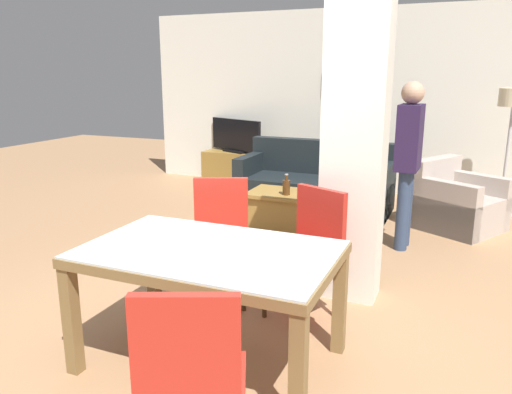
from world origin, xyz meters
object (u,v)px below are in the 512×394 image
Objects in this scene: dining_chair_far_right at (309,249)px; dining_chair_near_right at (191,377)px; tv_stand at (236,168)px; dining_table at (210,273)px; standing_person at (408,154)px; bottle at (286,187)px; tv_screen at (236,136)px; dining_chair_far_left at (221,235)px; coffee_table at (279,210)px; armchair at (455,205)px; sofa at (315,186)px.

dining_chair_near_right is (-0.00, -1.72, 0.00)m from dining_chair_far_right.
tv_stand is at bearing -34.25° from dining_chair_far_right.
standing_person reaches higher than dining_table.
bottle is 0.23× the size of tv_screen.
dining_chair_far_left is at bearing 112.93° from dining_table.
dining_chair_far_left is 1.87m from coffee_table.
dining_table is at bearing 90.00° from dining_chair_far_right.
dining_chair_far_left is at bearing -66.60° from tv_stand.
sofa is at bearing -67.71° from armchair.
bottle is 2.76m from tv_stand.
tv_stand is at bearing -31.25° from sofa.
standing_person reaches higher than tv_screen.
dining_chair_far_right and dining_chair_far_left have the same top height.
armchair is 1.05× the size of tv_stand.
sofa is at bearing -111.69° from dining_chair_far_left.
tv_stand is at bearing -79.99° from armchair.
dining_table is 1.40× the size of tv_stand.
bottle is at bearing -41.61° from coffee_table.
dining_chair_far_left is at bearing -88.27° from bottle.
standing_person is at bearing -2.24° from coffee_table.
dining_table is 0.76× the size of sofa.
bottle is 0.14× the size of standing_person.
sofa is (-0.81, 4.69, -0.22)m from dining_chair_near_right.
armchair is at bearing -25.54° from standing_person.
tv_screen is at bearing -89.53° from dining_chair_far_left.
armchair is at bearing 24.57° from coffee_table.
tv_screen is at bearing 126.10° from coffee_table.
dining_chair_near_right is at bearing 174.68° from standing_person.
dining_chair_near_right is 0.48× the size of sofa.
tv_screen reaches higher than dining_table.
armchair is (0.95, 2.74, -0.24)m from dining_chair_far_right.
tv_screen reaches higher than bottle.
sofa reaches higher than dining_table.
dining_table is at bearing -66.68° from tv_stand.
standing_person is (-0.48, -0.91, 0.70)m from armchair.
dining_table is 5.24m from tv_stand.
armchair reaches higher than coffee_table.
coffee_table is 2.63m from tv_screen.
dining_chair_far_right is 3.09m from sofa.
dining_table reaches higher than coffee_table.
standing_person is at bearing -147.33° from dining_chair_far_left.
standing_person is at bearing 2.05° from armchair.
dining_table is 2.82m from standing_person.
coffee_table is at bearing -53.90° from tv_stand.
tv_screen is 0.60× the size of standing_person.
coffee_table is 0.66× the size of tv_screen.
bottle is at bearing 94.80° from standing_person.
dining_chair_far_left is at bearing 91.25° from sofa.
dining_table is at bearing -80.72° from bottle.
armchair is at bearing -19.82° from tv_stand.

